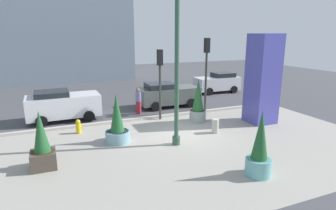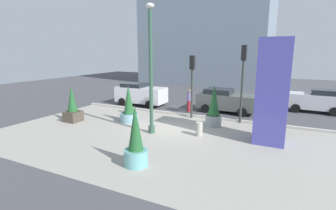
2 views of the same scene
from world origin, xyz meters
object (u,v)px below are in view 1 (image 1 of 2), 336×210
at_px(art_pillar_blue, 263,79).
at_px(potted_plant_mid_plaza, 198,104).
at_px(potted_plant_near_right, 259,151).
at_px(lamp_post, 177,74).
at_px(fire_hydrant, 78,127).
at_px(concrete_bollard, 215,126).
at_px(traffic_light_corner, 160,73).
at_px(car_curb_east, 218,83).
at_px(car_intersection, 63,105).
at_px(car_curb_west, 168,94).
at_px(traffic_light_far_side, 206,63).
at_px(potted_plant_near_left, 42,146).
at_px(potted_plant_by_pillar, 117,125).
at_px(pedestrian_on_sidewalk, 138,100).

xyz_separation_m(art_pillar_blue, potted_plant_mid_plaza, (-3.29, 1.51, -1.46)).
relative_size(art_pillar_blue, potted_plant_near_right, 2.06).
relative_size(lamp_post, fire_hydrant, 9.07).
height_order(art_pillar_blue, concrete_bollard, art_pillar_blue).
xyz_separation_m(lamp_post, traffic_light_corner, (0.77, 4.06, -0.49)).
xyz_separation_m(potted_plant_near_right, car_curb_east, (6.86, 13.58, -0.09)).
relative_size(lamp_post, car_intersection, 1.63).
height_order(lamp_post, potted_plant_mid_plaza, lamp_post).
relative_size(car_curb_east, car_curb_west, 0.92).
xyz_separation_m(traffic_light_far_side, car_intersection, (-8.60, 1.90, -2.29)).
relative_size(potted_plant_near_left, concrete_bollard, 3.06).
relative_size(art_pillar_blue, traffic_light_corner, 1.21).
relative_size(concrete_bollard, car_curb_east, 0.19).
bearing_deg(potted_plant_by_pillar, traffic_light_corner, 39.90).
xyz_separation_m(potted_plant_mid_plaza, potted_plant_near_right, (-1.14, -6.68, -0.10)).
relative_size(lamp_post, potted_plant_mid_plaza, 2.69).
relative_size(potted_plant_near_left, pedestrian_on_sidewalk, 1.37).
height_order(art_pillar_blue, potted_plant_near_left, art_pillar_blue).
xyz_separation_m(lamp_post, car_curb_west, (2.43, 6.83, -2.44)).
xyz_separation_m(fire_hydrant, traffic_light_corner, (4.82, 0.70, 2.46)).
bearing_deg(car_curb_east, pedestrian_on_sidewalk, -154.71).
xyz_separation_m(potted_plant_near_right, traffic_light_far_side, (2.46, 8.12, 2.26)).
bearing_deg(pedestrian_on_sidewalk, potted_plant_near_left, -133.43).
distance_m(lamp_post, potted_plant_near_left, 6.17).
height_order(potted_plant_by_pillar, fire_hydrant, potted_plant_by_pillar).
bearing_deg(art_pillar_blue, lamp_post, -167.59).
distance_m(fire_hydrant, concrete_bollard, 7.11).
distance_m(fire_hydrant, traffic_light_corner, 5.46).
height_order(potted_plant_by_pillar, potted_plant_near_left, potted_plant_by_pillar).
bearing_deg(car_intersection, concrete_bollard, -37.59).
xyz_separation_m(lamp_post, potted_plant_by_pillar, (-2.45, 1.36, -2.44)).
relative_size(potted_plant_by_pillar, car_intersection, 0.57).
relative_size(traffic_light_corner, car_intersection, 1.00).
height_order(lamp_post, fire_hydrant, lamp_post).
height_order(traffic_light_far_side, pedestrian_on_sidewalk, traffic_light_far_side).
relative_size(potted_plant_near_right, car_curb_east, 0.62).
relative_size(potted_plant_mid_plaza, car_curb_east, 0.64).
bearing_deg(lamp_post, car_curb_west, 70.38).
xyz_separation_m(lamp_post, art_pillar_blue, (5.96, 1.31, -0.79)).
xyz_separation_m(potted_plant_near_right, pedestrian_on_sidewalk, (-1.61, 9.58, -0.03)).
height_order(potted_plant_by_pillar, traffic_light_corner, traffic_light_corner).
distance_m(potted_plant_by_pillar, traffic_light_corner, 4.63).
distance_m(potted_plant_near_left, car_curb_west, 10.74).
distance_m(potted_plant_by_pillar, traffic_light_far_side, 7.44).
bearing_deg(car_curb_east, potted_plant_by_pillar, -142.36).
relative_size(lamp_post, potted_plant_near_left, 2.96).
relative_size(art_pillar_blue, traffic_light_far_side, 1.06).
distance_m(art_pillar_blue, potted_plant_by_pillar, 8.57).
distance_m(fire_hydrant, car_curb_west, 7.37).
relative_size(concrete_bollard, traffic_light_far_side, 0.16).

